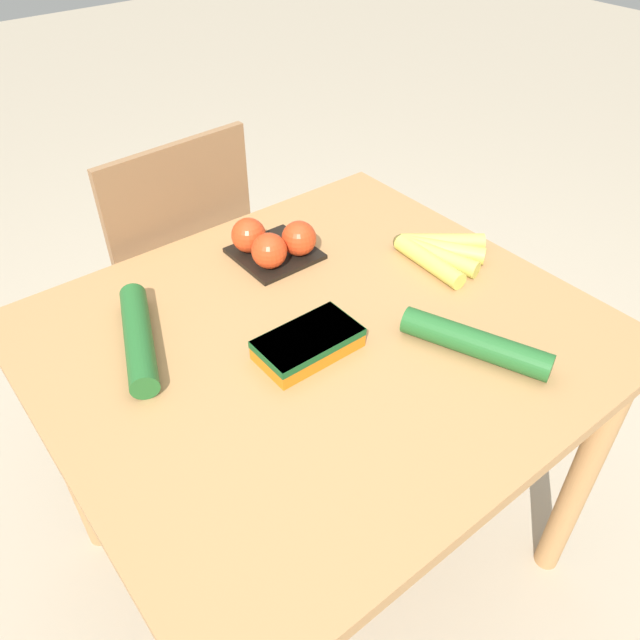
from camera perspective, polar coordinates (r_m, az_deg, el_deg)
ground_plane at (r=1.80m, az=0.00°, el=-20.08°), size 12.00×12.00×0.00m
dining_table at (r=1.28m, az=0.00°, el=-5.22°), size 1.02×0.92×0.77m
chair at (r=1.80m, az=-13.17°, el=2.51°), size 0.44×0.42×0.97m
banana_bunch at (r=1.41m, az=10.59°, el=6.18°), size 0.19×0.21×0.04m
tomato_pack at (r=1.38m, az=-4.35°, el=6.99°), size 0.17×0.17×0.09m
carrot_bag at (r=1.14m, az=-1.09°, el=-2.05°), size 0.19×0.11×0.04m
cucumber_near at (r=1.17m, az=13.99°, el=-2.04°), size 0.15×0.28×0.05m
cucumber_far at (r=1.19m, az=-16.28°, el=-1.51°), size 0.15×0.28×0.05m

